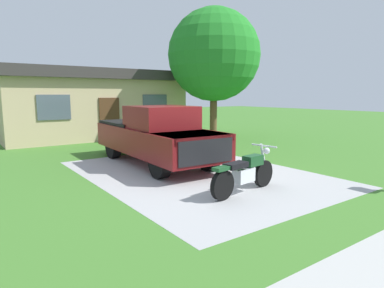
# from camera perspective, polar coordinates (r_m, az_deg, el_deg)

# --- Properties ---
(ground_plane) EXTENTS (80.00, 80.00, 0.00)m
(ground_plane) POSITION_cam_1_polar(r_m,az_deg,el_deg) (9.63, 0.77, -5.06)
(ground_plane) COLOR #41782B
(driveway_pad) EXTENTS (5.61, 7.77, 0.01)m
(driveway_pad) POSITION_cam_1_polar(r_m,az_deg,el_deg) (9.63, 0.77, -5.04)
(driveway_pad) COLOR #AAAAAA
(driveway_pad) RESTS_ON ground
(motorcycle) EXTENTS (2.20, 0.72, 1.09)m
(motorcycle) POSITION_cam_1_polar(r_m,az_deg,el_deg) (7.77, 9.06, -4.89)
(motorcycle) COLOR black
(motorcycle) RESTS_ON ground
(pickup_truck) EXTENTS (2.18, 5.69, 1.90)m
(pickup_truck) POSITION_cam_1_polar(r_m,az_deg,el_deg) (10.91, -6.39, 1.59)
(pickup_truck) COLOR black
(pickup_truck) RESTS_ON ground
(shade_tree) EXTENTS (4.57, 4.57, 6.48)m
(shade_tree) POSITION_cam_1_polar(r_m,az_deg,el_deg) (17.08, 3.80, 14.98)
(shade_tree) COLOR brown
(shade_tree) RESTS_ON ground
(neighbor_house) EXTENTS (9.60, 5.60, 3.50)m
(neighbor_house) POSITION_cam_1_polar(r_m,az_deg,el_deg) (18.91, -16.90, 6.73)
(neighbor_house) COLOR tan
(neighbor_house) RESTS_ON ground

